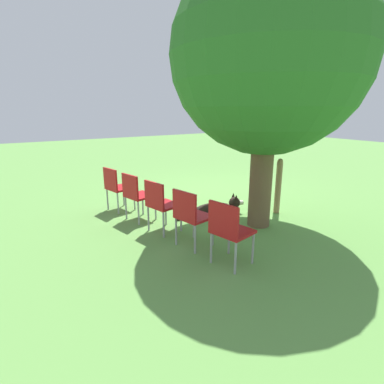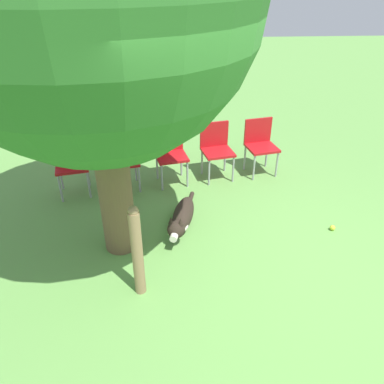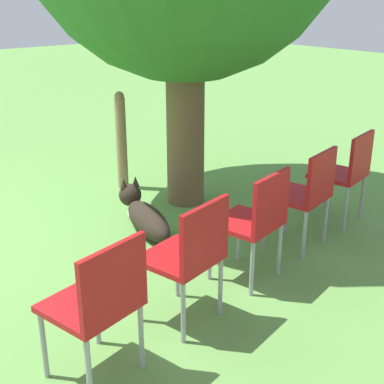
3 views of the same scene
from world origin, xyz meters
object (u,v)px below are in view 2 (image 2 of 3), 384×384
(fence_post, at_px, (137,251))
(red_chair_1, at_px, (216,146))
(dog, at_px, (182,218))
(red_chair_3, at_px, (122,155))
(red_chair_4, at_px, (71,160))
(red_chair_2, at_px, (170,151))
(tennis_ball, at_px, (333,228))
(red_chair_0, at_px, (260,142))

(fence_post, relative_size, red_chair_1, 1.23)
(dog, relative_size, fence_post, 1.23)
(red_chair_3, xyz_separation_m, red_chair_4, (-0.11, 0.69, 0.00))
(dog, relative_size, red_chair_3, 1.51)
(dog, height_order, fence_post, fence_post)
(red_chair_2, bearing_deg, tennis_ball, 42.93)
(red_chair_3, bearing_deg, tennis_ball, 52.41)
(red_chair_1, distance_m, tennis_ball, 2.04)
(red_chair_1, bearing_deg, red_chair_2, -92.94)
(red_chair_1, bearing_deg, red_chair_4, -92.94)
(red_chair_0, bearing_deg, red_chair_2, -92.94)
(fence_post, height_order, red_chair_0, fence_post)
(red_chair_2, bearing_deg, dog, -6.44)
(red_chair_3, height_order, red_chair_4, same)
(red_chair_2, distance_m, red_chair_3, 0.70)
(red_chair_0, relative_size, red_chair_2, 1.00)
(red_chair_1, relative_size, red_chair_3, 1.00)
(dog, xyz_separation_m, tennis_ball, (-0.18, -1.87, -0.11))
(red_chair_0, distance_m, red_chair_1, 0.70)
(red_chair_4, bearing_deg, fence_post, 15.08)
(red_chair_2, distance_m, tennis_ball, 2.47)
(red_chair_2, bearing_deg, red_chair_1, 87.06)
(red_chair_0, height_order, red_chair_1, same)
(red_chair_0, distance_m, red_chair_2, 1.41)
(red_chair_4, bearing_deg, red_chair_0, 87.06)
(red_chair_1, height_order, tennis_ball, red_chair_1)
(red_chair_2, bearing_deg, red_chair_3, -92.94)
(dog, xyz_separation_m, red_chair_1, (1.32, -0.57, 0.36))
(dog, distance_m, fence_post, 1.21)
(red_chair_1, bearing_deg, red_chair_3, -92.94)
(red_chair_1, bearing_deg, tennis_ball, 28.66)
(red_chair_0, height_order, tennis_ball, red_chair_0)
(dog, relative_size, tennis_ball, 18.67)
(red_chair_3, bearing_deg, red_chair_0, 87.06)
(red_chair_1, distance_m, red_chair_4, 2.11)
(dog, xyz_separation_m, red_chair_0, (1.43, -1.27, 0.36))
(red_chair_4, bearing_deg, red_chair_3, 87.06)
(red_chair_1, relative_size, red_chair_4, 1.00)
(red_chair_3, height_order, tennis_ball, red_chair_3)
(red_chair_2, height_order, tennis_ball, red_chair_2)
(dog, height_order, red_chair_3, red_chair_3)
(red_chair_3, bearing_deg, dog, 24.48)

